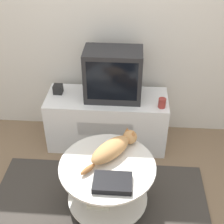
% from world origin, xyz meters
% --- Properties ---
extents(ground_plane, '(12.00, 12.00, 0.00)m').
position_xyz_m(ground_plane, '(0.00, 0.00, 0.00)').
color(ground_plane, '#7F664C').
extents(wall_back, '(8.00, 0.05, 2.60)m').
position_xyz_m(wall_back, '(0.00, 1.18, 1.30)').
color(wall_back, silver).
rests_on(wall_back, ground_plane).
extents(rug, '(1.86, 1.02, 0.02)m').
position_xyz_m(rug, '(0.00, 0.00, 0.01)').
color(rug, '#3D3833').
rests_on(rug, ground_plane).
extents(tv_stand, '(1.20, 0.47, 0.56)m').
position_xyz_m(tv_stand, '(-0.00, 0.86, 0.28)').
color(tv_stand, white).
rests_on(tv_stand, ground_plane).
extents(tv, '(0.54, 0.32, 0.49)m').
position_xyz_m(tv, '(0.06, 0.88, 0.81)').
color(tv, '#232326').
rests_on(tv, tv_stand).
extents(speaker, '(0.09, 0.09, 0.09)m').
position_xyz_m(speaker, '(-0.49, 0.91, 0.61)').
color(speaker, black).
rests_on(speaker, tv_stand).
extents(mug, '(0.07, 0.07, 0.09)m').
position_xyz_m(mug, '(0.53, 0.73, 0.61)').
color(mug, '#99332D').
rests_on(mug, tv_stand).
extents(coffee_table, '(0.75, 0.75, 0.47)m').
position_xyz_m(coffee_table, '(0.07, 0.01, 0.31)').
color(coffee_table, '#B2B2B7').
rests_on(coffee_table, rug).
extents(dvd_box, '(0.28, 0.19, 0.05)m').
position_xyz_m(dvd_box, '(0.13, -0.18, 0.52)').
color(dvd_box, black).
rests_on(dvd_box, coffee_table).
extents(cat, '(0.42, 0.49, 0.14)m').
position_xyz_m(cat, '(0.11, 0.14, 0.56)').
color(cat, tan).
rests_on(cat, coffee_table).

